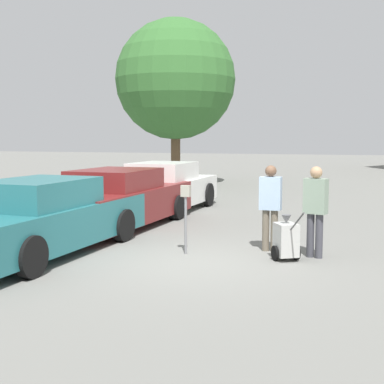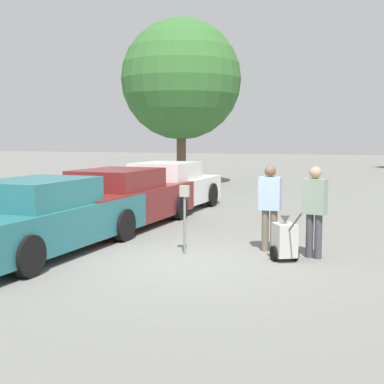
% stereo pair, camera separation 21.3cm
% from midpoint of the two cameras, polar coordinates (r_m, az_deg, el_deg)
% --- Properties ---
extents(ground_plane, '(120.00, 120.00, 0.00)m').
position_cam_midpoint_polar(ground_plane, '(9.79, 0.22, -7.43)').
color(ground_plane, slate).
extents(parked_car_teal, '(1.97, 5.30, 1.46)m').
position_cam_midpoint_polar(parked_car_teal, '(10.70, -14.92, -2.75)').
color(parked_car_teal, '#23666B').
rests_on(parked_car_teal, ground_plane).
extents(parked_car_maroon, '(2.08, 5.31, 1.46)m').
position_cam_midpoint_polar(parked_car_maroon, '(13.43, -7.14, -0.85)').
color(parked_car_maroon, maroon).
rests_on(parked_car_maroon, ground_plane).
extents(parked_car_white, '(2.02, 4.82, 1.49)m').
position_cam_midpoint_polar(parked_car_white, '(16.23, -2.19, 0.41)').
color(parked_car_white, silver).
rests_on(parked_car_white, ground_plane).
extents(parking_meter, '(0.18, 0.09, 1.33)m').
position_cam_midpoint_polar(parking_meter, '(10.26, -0.19, -1.52)').
color(parking_meter, slate).
rests_on(parking_meter, ground_plane).
extents(person_worker, '(0.42, 0.22, 1.70)m').
position_cam_midpoint_polar(person_worker, '(10.61, 8.87, -1.14)').
color(person_worker, '#665B4C').
rests_on(person_worker, ground_plane).
extents(person_supervisor, '(0.46, 0.32, 1.72)m').
position_cam_midpoint_polar(person_supervisor, '(10.18, 13.53, -1.48)').
color(person_supervisor, '#3F3F47').
rests_on(person_supervisor, ground_plane).
extents(equipment_cart, '(0.68, 0.94, 1.00)m').
position_cam_midpoint_polar(equipment_cart, '(9.94, 10.47, -5.04)').
color(equipment_cart, '#B2B2AD').
rests_on(equipment_cart, ground_plane).
extents(shade_tree, '(5.58, 5.58, 7.70)m').
position_cam_midpoint_polar(shade_tree, '(25.42, -0.92, 11.89)').
color(shade_tree, brown).
rests_on(shade_tree, ground_plane).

